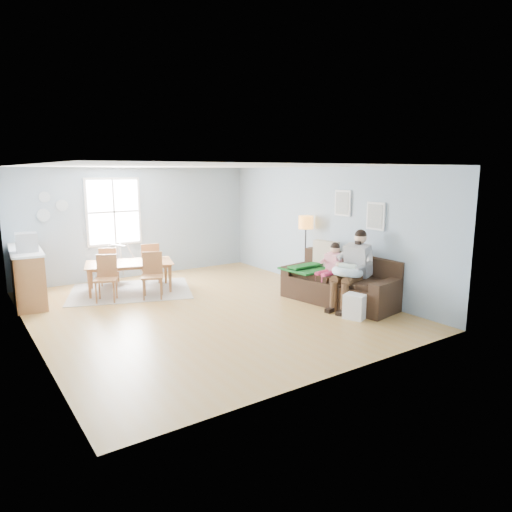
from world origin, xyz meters
TOP-DOWN VIEW (x-y plane):
  - room at (0.00, 0.00)m, footprint 8.40×9.40m
  - window at (-0.60, 3.46)m, footprint 1.32×0.08m
  - pictures at (2.97, -1.05)m, footprint 0.05×1.34m
  - wall_plates at (-2.00, 3.47)m, footprint 0.67×0.02m
  - sofa at (2.52, -1.11)m, footprint 1.39×2.47m
  - green_throw at (2.29, -0.36)m, footprint 1.12×0.93m
  - beige_pillow at (2.65, -0.47)m, footprint 0.26×0.60m
  - father at (2.43, -1.47)m, footprint 1.11×0.64m
  - nursing_pillow at (2.26, -1.50)m, footprint 0.70×0.69m
  - infant at (2.24, -1.46)m, footprint 0.27×0.41m
  - toddler at (2.39, -0.91)m, footprint 0.63×0.37m
  - floor_lamp at (2.74, 0.30)m, footprint 0.33×0.33m
  - storage_cube at (2.00, -1.98)m, footprint 0.51×0.48m
  - rug at (-0.73, 2.13)m, footprint 3.05×2.68m
  - dining_table at (-0.73, 2.13)m, footprint 2.05×1.50m
  - chair_sw at (-1.36, 1.68)m, footprint 0.57×0.57m
  - chair_se at (-0.50, 1.38)m, footprint 0.57×0.57m
  - chair_nw at (-0.95, 2.88)m, footprint 0.54×0.54m
  - chair_ne at (-0.08, 2.56)m, footprint 0.54×0.54m
  - counter at (-2.70, 2.50)m, footprint 0.72×1.98m
  - monitor at (-2.71, 2.13)m, footprint 0.41×0.39m
  - baby_swing at (-0.69, 2.97)m, footprint 1.14×1.15m

SIDE VIEW (x-z plane):
  - rug at x=-0.73m, z-range 0.00..0.01m
  - storage_cube at x=2.00m, z-range 0.00..0.45m
  - dining_table at x=-0.73m, z-range 0.00..0.64m
  - sofa at x=2.52m, z-range -0.14..0.81m
  - baby_swing at x=-0.69m, z-range -0.05..0.87m
  - chair_nw at x=-0.95m, z-range 0.06..0.96m
  - chair_sw at x=-1.36m, z-range 0.07..1.00m
  - chair_se at x=-0.50m, z-range 0.07..1.02m
  - chair_ne at x=-0.08m, z-range 0.07..1.03m
  - counter at x=-2.70m, z-range 0.01..1.09m
  - green_throw at x=2.29m, z-range 0.58..0.62m
  - nursing_pillow at x=2.26m, z-range 0.61..0.85m
  - toddler at x=2.39m, z-range 0.32..1.28m
  - father at x=2.43m, z-range 0.05..1.56m
  - infant at x=2.24m, z-range 0.75..0.90m
  - beige_pillow at x=2.65m, z-range 0.58..1.16m
  - monitor at x=-2.71m, z-range 1.09..1.45m
  - floor_lamp at x=2.74m, z-range 0.53..2.15m
  - window at x=-0.60m, z-range 0.84..2.46m
  - wall_plates at x=-2.00m, z-range 1.50..2.16m
  - pictures at x=2.97m, z-range 1.48..2.22m
  - room at x=0.00m, z-range 0.47..4.37m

